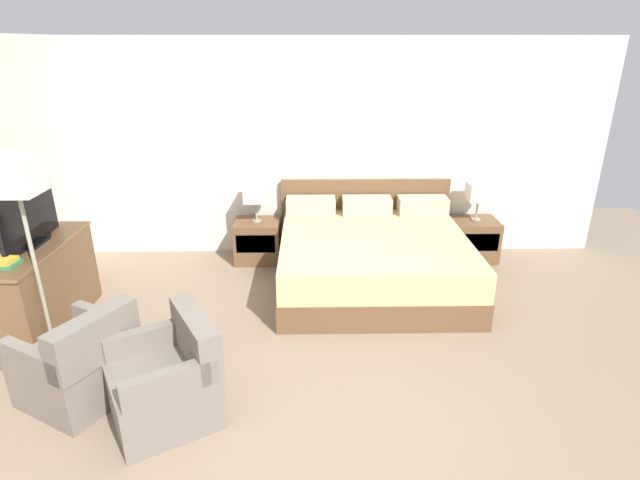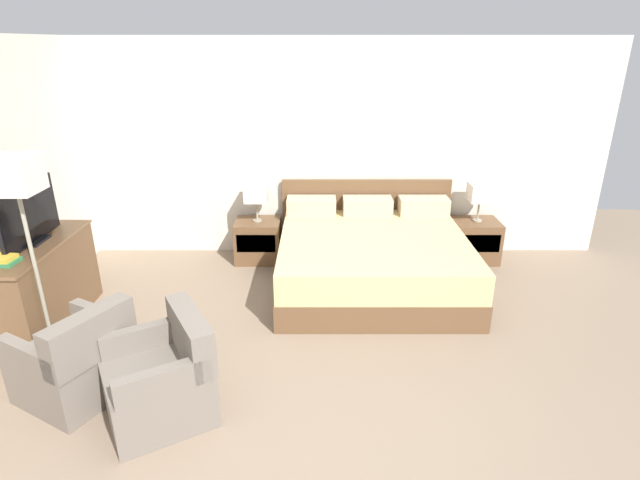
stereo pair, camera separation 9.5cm
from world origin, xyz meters
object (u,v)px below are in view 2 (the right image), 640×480
object	(u,v)px
table_lamp_right	(482,193)
tv	(31,215)
dresser	(42,285)
book_blue_cover	(2,258)
book_red_cover	(4,261)
bed	(374,258)
armchair_by_window	(79,362)
floor_lamp	(19,190)
armchair_companion	(165,379)
nightstand_right	(476,241)
table_lamp_left	(258,193)
nightstand_left	(260,240)

from	to	relation	value
table_lamp_right	tv	xyz separation A→B (m)	(-4.49, -1.49, 0.23)
dresser	book_blue_cover	size ratio (longest dim) A/B	6.25
tv	book_red_cover	distance (m)	0.54
bed	book_blue_cover	world-z (taller)	bed
armchair_by_window	floor_lamp	distance (m)	1.39
table_lamp_right	armchair_companion	xyz separation A→B (m)	(-3.02, -2.77, -0.57)
armchair_companion	tv	bearing A→B (deg)	139.15
nightstand_right	tv	world-z (taller)	tv
table_lamp_left	floor_lamp	xyz separation A→B (m)	(-1.55, -2.01, 0.61)
bed	nightstand_left	distance (m)	1.50
book_red_cover	nightstand_right	bearing A→B (deg)	23.57
bed	dresser	bearing A→B (deg)	-164.63
table_lamp_left	book_red_cover	world-z (taller)	table_lamp_left
book_blue_cover	book_red_cover	bearing A→B (deg)	0.00
nightstand_left	armchair_companion	size ratio (longest dim) A/B	0.58
table_lamp_right	floor_lamp	xyz separation A→B (m)	(-4.21, -2.01, 0.61)
table_lamp_left	tv	bearing A→B (deg)	-140.88
book_red_cover	book_blue_cover	distance (m)	0.03
nightstand_left	armchair_by_window	distance (m)	2.77
tv	book_blue_cover	xyz separation A→B (m)	(-0.02, -0.48, -0.21)
nightstand_right	armchair_companion	size ratio (longest dim) A/B	0.58
book_blue_cover	armchair_by_window	xyz separation A→B (m)	(0.79, -0.59, -0.59)
table_lamp_right	armchair_by_window	bearing A→B (deg)	-145.51
dresser	armchair_companion	bearing A→B (deg)	-39.28
dresser	tv	bearing A→B (deg)	87.81
bed	tv	bearing A→B (deg)	-165.75
book_red_cover	armchair_companion	size ratio (longest dim) A/B	0.27
nightstand_left	book_red_cover	bearing A→B (deg)	-133.23
tv	book_red_cover	world-z (taller)	tv
nightstand_right	table_lamp_left	bearing A→B (deg)	179.97
nightstand_right	book_blue_cover	world-z (taller)	book_blue_cover
book_red_cover	armchair_by_window	bearing A→B (deg)	-37.02
nightstand_left	book_blue_cover	xyz separation A→B (m)	(-1.85, -1.97, 0.63)
bed	table_lamp_left	size ratio (longest dim) A/B	4.50
nightstand_right	dresser	bearing A→B (deg)	-160.91
bed	table_lamp_right	bearing A→B (deg)	27.34
nightstand_right	book_red_cover	xyz separation A→B (m)	(-4.51, -1.97, 0.59)
armchair_companion	book_blue_cover	bearing A→B (deg)	151.86
book_blue_cover	nightstand_left	bearing A→B (deg)	46.72
dresser	armchair_companion	size ratio (longest dim) A/B	1.46
tv	armchair_companion	world-z (taller)	tv
book_red_cover	floor_lamp	bearing A→B (deg)	-9.00
tv	book_red_cover	size ratio (longest dim) A/B	3.54
table_lamp_left	book_blue_cover	distance (m)	2.70
tv	armchair_companion	distance (m)	2.11
nightstand_left	tv	xyz separation A→B (m)	(-1.83, -1.49, 0.84)
dresser	armchair_by_window	xyz separation A→B (m)	(0.77, -1.00, -0.14)
table_lamp_right	nightstand_right	bearing A→B (deg)	-90.00
nightstand_left	table_lamp_right	xyz separation A→B (m)	(2.66, 0.00, 0.60)
nightstand_left	nightstand_right	world-z (taller)	same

